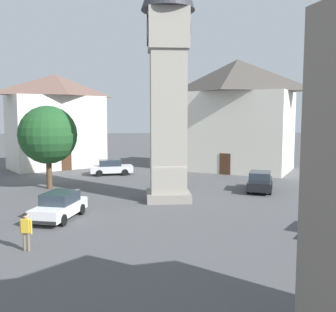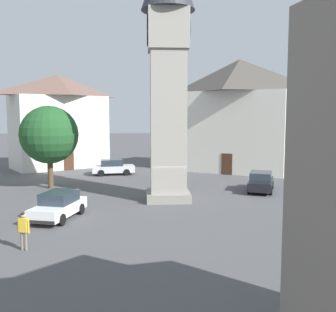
{
  "view_description": "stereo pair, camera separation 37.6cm",
  "coord_description": "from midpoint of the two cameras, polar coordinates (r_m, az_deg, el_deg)",
  "views": [
    {
      "loc": [
        26.51,
        -2.12,
        5.88
      ],
      "look_at": [
        0.0,
        0.0,
        3.07
      ],
      "focal_mm": 41.68,
      "sensor_mm": 36.0,
      "label": 1
    },
    {
      "loc": [
        26.54,
        -1.74,
        5.88
      ],
      "look_at": [
        0.0,
        0.0,
        3.07
      ],
      "focal_mm": 41.68,
      "sensor_mm": 36.0,
      "label": 2
    }
  ],
  "objects": [
    {
      "name": "ground_plane",
      "position": [
        27.24,
        -0.4,
        -6.43
      ],
      "size": [
        200.0,
        200.0,
        0.0
      ],
      "primitive_type": "plane",
      "color": "#4C4C4F"
    },
    {
      "name": "building_corner_back",
      "position": [
        45.08,
        -16.25,
        4.98
      ],
      "size": [
        10.08,
        11.59,
        10.3
      ],
      "color": "silver",
      "rests_on": "ground"
    },
    {
      "name": "pedestrian",
      "position": [
        18.23,
        -20.62,
        -9.85
      ],
      "size": [
        0.3,
        0.55,
        1.69
      ],
      "color": "#706656",
      "rests_on": "ground"
    },
    {
      "name": "clock_tower",
      "position": [
        27.01,
        -0.42,
        16.13
      ],
      "size": [
        3.59,
        3.59,
        18.22
      ],
      "color": "gray",
      "rests_on": "ground"
    },
    {
      "name": "tree",
      "position": [
        32.34,
        -17.47,
        2.95
      ],
      "size": [
        4.6,
        4.6,
        6.61
      ],
      "color": "brown",
      "rests_on": "ground"
    },
    {
      "name": "car_blue_kerb",
      "position": [
        23.06,
        -16.05,
        -7.02
      ],
      "size": [
        4.43,
        2.72,
        1.53
      ],
      "color": "white",
      "rests_on": "ground"
    },
    {
      "name": "car_white_side",
      "position": [
        38.71,
        -8.61,
        -1.63
      ],
      "size": [
        2.3,
        4.34,
        1.53
      ],
      "color": "silver",
      "rests_on": "ground"
    },
    {
      "name": "building_shop_left",
      "position": [
        42.17,
        9.77,
        6.05
      ],
      "size": [
        12.71,
        13.94,
        11.66
      ],
      "color": "silver",
      "rests_on": "ground"
    },
    {
      "name": "car_silver_kerb",
      "position": [
        30.92,
        12.96,
        -3.64
      ],
      "size": [
        4.46,
        3.04,
        1.53
      ],
      "color": "black",
      "rests_on": "ground"
    }
  ]
}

